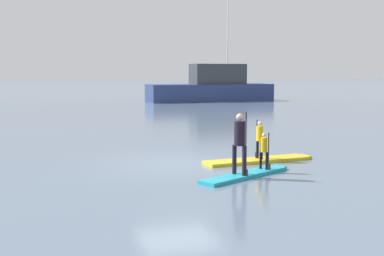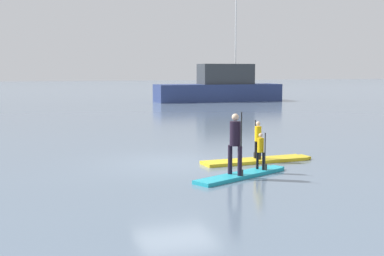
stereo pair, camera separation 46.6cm
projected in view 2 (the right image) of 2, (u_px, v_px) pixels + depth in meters
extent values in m
plane|color=slate|center=(176.00, 163.00, 16.59)|extent=(240.00, 240.00, 0.00)
cube|color=gold|center=(255.00, 161.00, 16.78)|extent=(3.58, 0.95, 0.10)
cube|color=gold|center=(303.00, 157.00, 17.47)|extent=(0.27, 0.54, 0.09)
cylinder|color=black|center=(256.00, 149.00, 16.89)|extent=(0.09, 0.09, 0.57)
cylinder|color=black|center=(260.00, 151.00, 16.67)|extent=(0.09, 0.09, 0.57)
cylinder|color=#F2B20C|center=(258.00, 134.00, 16.72)|extent=(0.22, 0.22, 0.47)
sphere|color=beige|center=(258.00, 124.00, 16.69)|extent=(0.14, 0.14, 0.14)
cylinder|color=black|center=(255.00, 139.00, 16.90)|extent=(0.03, 0.03, 1.24)
cube|color=black|center=(255.00, 155.00, 16.96)|extent=(0.04, 0.14, 0.18)
cube|color=#1E9EB2|center=(240.00, 175.00, 14.44)|extent=(3.10, 1.87, 0.10)
cube|color=#1E9EB2|center=(276.00, 168.00, 15.57)|extent=(0.39, 0.47, 0.09)
cylinder|color=black|center=(230.00, 160.00, 14.35)|extent=(0.12, 0.12, 0.80)
cylinder|color=black|center=(240.00, 161.00, 14.10)|extent=(0.12, 0.12, 0.80)
cylinder|color=black|center=(235.00, 134.00, 14.14)|extent=(0.39, 0.39, 0.66)
sphere|color=beige|center=(235.00, 117.00, 14.09)|extent=(0.19, 0.19, 0.19)
cylinder|color=black|center=(241.00, 144.00, 14.02)|extent=(0.03, 0.03, 1.72)
cube|color=black|center=(241.00, 173.00, 14.10)|extent=(0.09, 0.14, 0.18)
cylinder|color=black|center=(257.00, 160.00, 15.09)|extent=(0.08, 0.08, 0.50)
cylinder|color=black|center=(263.00, 161.00, 14.93)|extent=(0.08, 0.08, 0.50)
cylinder|color=#F2B20C|center=(261.00, 145.00, 14.96)|extent=(0.24, 0.24, 0.41)
sphere|color=beige|center=(261.00, 135.00, 14.93)|extent=(0.12, 0.12, 0.12)
cylinder|color=black|center=(265.00, 152.00, 14.86)|extent=(0.03, 0.03, 1.07)
cube|color=black|center=(265.00, 167.00, 14.91)|extent=(0.09, 0.14, 0.18)
cube|color=navy|center=(218.00, 93.00, 48.62)|extent=(11.70, 3.32, 1.58)
cube|color=#33383D|center=(226.00, 74.00, 48.66)|extent=(4.92, 2.49, 1.85)
cylinder|color=silver|center=(236.00, 20.00, 48.41)|extent=(0.12, 0.12, 8.00)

